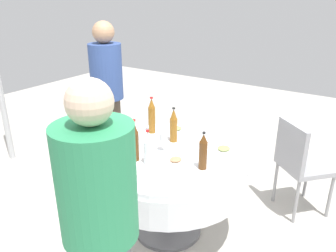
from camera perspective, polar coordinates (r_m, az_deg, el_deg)
ground_plane at (r=3.01m, az=0.00°, el=-17.22°), size 10.00×10.00×0.00m
dining_table at (r=2.68m, az=0.00°, el=-7.43°), size 1.24×1.24×0.74m
bottle_brown_south at (r=2.34m, az=6.00°, el=-4.40°), size 0.06×0.06×0.28m
bottle_brown_mid at (r=2.45m, az=-5.81°, el=-2.64°), size 0.07×0.07×0.32m
bottle_dark_green_north at (r=2.61m, az=-9.36°, el=-1.21°), size 0.06×0.06×0.32m
bottle_clear_west at (r=2.40m, az=-3.44°, el=-3.83°), size 0.06×0.06×0.26m
bottle_amber_outer at (r=2.75m, az=0.96°, el=0.02°), size 0.06×0.06×0.30m
bottle_amber_rear at (r=2.92m, az=-2.78°, el=1.67°), size 0.06×0.06×0.33m
wine_glass_west at (r=2.79m, az=-6.42°, el=-0.57°), size 0.06×0.06×0.15m
wine_glass_outer at (r=2.59m, az=-0.83°, el=-2.01°), size 0.06×0.06×0.16m
plate_east at (r=3.00m, az=1.38°, el=-0.64°), size 0.23×0.23×0.04m
plate_right at (r=2.66m, az=9.47°, el=-4.05°), size 0.23×0.23×0.04m
plate_left at (r=2.46m, az=1.31°, el=-6.00°), size 0.20×0.20×0.04m
plate_front at (r=2.34m, az=-7.06°, el=-7.63°), size 0.20×0.20×0.04m
knife_mid at (r=2.84m, az=-2.04°, el=-2.20°), size 0.10×0.17×0.00m
folded_napkin at (r=2.76m, az=4.40°, el=-2.78°), size 0.17×0.17×0.02m
person_south at (r=3.67m, az=-10.23°, el=5.09°), size 0.34×0.34×1.64m
person_mid at (r=1.64m, az=-11.14°, el=-18.90°), size 0.34×0.34×1.60m
chair_rear at (r=3.19m, az=21.40°, el=-5.48°), size 0.57×0.57×0.87m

